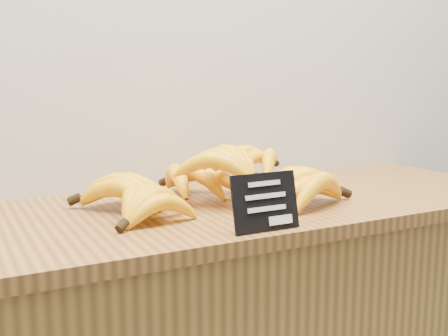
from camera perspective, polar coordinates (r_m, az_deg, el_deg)
counter_top at (r=1.26m, az=-1.05°, el=-4.37°), size 1.55×0.54×0.03m
chalkboard_sign at (r=1.05m, az=4.23°, el=-3.47°), size 0.14×0.03×0.11m
banana_pile at (r=1.25m, az=-1.20°, el=-1.49°), size 0.58×0.44×0.13m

